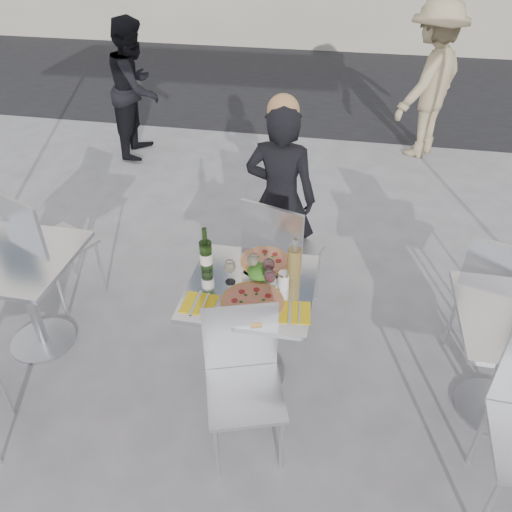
% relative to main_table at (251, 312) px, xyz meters
% --- Properties ---
extents(ground, '(80.00, 80.00, 0.00)m').
position_rel_main_table_xyz_m(ground, '(0.00, 0.00, -0.54)').
color(ground, slate).
extents(street_asphalt, '(24.00, 5.00, 0.00)m').
position_rel_main_table_xyz_m(street_asphalt, '(0.00, 6.50, -0.54)').
color(street_asphalt, black).
rests_on(street_asphalt, ground).
extents(main_table, '(0.72, 0.72, 0.75)m').
position_rel_main_table_xyz_m(main_table, '(0.00, 0.00, 0.00)').
color(main_table, '#B7BABF').
rests_on(main_table, ground).
extents(side_table_left, '(0.72, 0.72, 0.75)m').
position_rel_main_table_xyz_m(side_table_left, '(-1.50, 0.00, 0.00)').
color(side_table_left, '#B7BABF').
rests_on(side_table_left, ground).
extents(chair_far, '(0.56, 0.57, 0.98)m').
position_rel_main_table_xyz_m(chair_far, '(0.07, 0.62, 0.04)').
color(chair_far, silver).
rests_on(chair_far, ground).
extents(chair_near, '(0.51, 0.52, 0.88)m').
position_rel_main_table_xyz_m(chair_near, '(0.04, -0.44, -0.02)').
color(chair_near, silver).
rests_on(chair_near, ground).
extents(side_chair_lfar, '(0.58, 0.58, 0.95)m').
position_rel_main_table_xyz_m(side_chair_lfar, '(-1.60, 0.43, 0.02)').
color(side_chair_lfar, silver).
rests_on(side_chair_lfar, ground).
extents(side_chair_rfar, '(0.54, 0.54, 0.92)m').
position_rel_main_table_xyz_m(side_chair_rfar, '(1.47, 0.53, 0.01)').
color(side_chair_rfar, silver).
rests_on(side_chair_rfar, ground).
extents(woman_diner, '(0.56, 0.40, 1.46)m').
position_rel_main_table_xyz_m(woman_diner, '(0.01, 1.05, 0.19)').
color(woman_diner, black).
rests_on(woman_diner, ground).
extents(pedestrian_a, '(0.64, 0.79, 1.54)m').
position_rel_main_table_xyz_m(pedestrian_a, '(-1.99, 3.20, 0.23)').
color(pedestrian_a, black).
rests_on(pedestrian_a, ground).
extents(pedestrian_b, '(1.14, 1.28, 1.72)m').
position_rel_main_table_xyz_m(pedestrian_b, '(1.29, 3.80, 0.32)').
color(pedestrian_b, tan).
rests_on(pedestrian_b, ground).
extents(pizza_near, '(0.35, 0.35, 0.02)m').
position_rel_main_table_xyz_m(pizza_near, '(0.04, -0.16, 0.22)').
color(pizza_near, tan).
rests_on(pizza_near, main_table).
extents(pizza_far, '(0.34, 0.34, 0.03)m').
position_rel_main_table_xyz_m(pizza_far, '(0.04, 0.21, 0.23)').
color(pizza_far, white).
rests_on(pizza_far, main_table).
extents(salad_plate, '(0.22, 0.22, 0.09)m').
position_rel_main_table_xyz_m(salad_plate, '(0.04, 0.08, 0.25)').
color(salad_plate, white).
rests_on(salad_plate, main_table).
extents(wine_bottle, '(0.07, 0.08, 0.29)m').
position_rel_main_table_xyz_m(wine_bottle, '(-0.29, 0.09, 0.32)').
color(wine_bottle, '#294A1B').
rests_on(wine_bottle, main_table).
extents(carafe, '(0.08, 0.08, 0.29)m').
position_rel_main_table_xyz_m(carafe, '(0.23, 0.09, 0.33)').
color(carafe, tan).
rests_on(carafe, main_table).
extents(sugar_shaker, '(0.06, 0.06, 0.11)m').
position_rel_main_table_xyz_m(sugar_shaker, '(0.18, 0.01, 0.26)').
color(sugar_shaker, white).
rests_on(sugar_shaker, main_table).
extents(wineglass_white_a, '(0.07, 0.07, 0.16)m').
position_rel_main_table_xyz_m(wineglass_white_a, '(-0.12, 0.01, 0.32)').
color(wineglass_white_a, white).
rests_on(wineglass_white_a, main_table).
extents(wineglass_white_b, '(0.07, 0.07, 0.16)m').
position_rel_main_table_xyz_m(wineglass_white_b, '(-0.01, 0.09, 0.32)').
color(wineglass_white_b, white).
rests_on(wineglass_white_b, main_table).
extents(wineglass_red_a, '(0.07, 0.07, 0.16)m').
position_rel_main_table_xyz_m(wineglass_red_a, '(0.11, -0.04, 0.32)').
color(wineglass_red_a, white).
rests_on(wineglass_red_a, main_table).
extents(wineglass_red_b, '(0.07, 0.07, 0.16)m').
position_rel_main_table_xyz_m(wineglass_red_b, '(0.09, 0.06, 0.32)').
color(wineglass_red_b, white).
rests_on(wineglass_red_b, main_table).
extents(napkin_left, '(0.18, 0.20, 0.01)m').
position_rel_main_table_xyz_m(napkin_left, '(-0.25, -0.21, 0.21)').
color(napkin_left, yellow).
rests_on(napkin_left, main_table).
extents(napkin_right, '(0.20, 0.20, 0.01)m').
position_rel_main_table_xyz_m(napkin_right, '(0.27, -0.18, 0.21)').
color(napkin_right, yellow).
rests_on(napkin_right, main_table).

